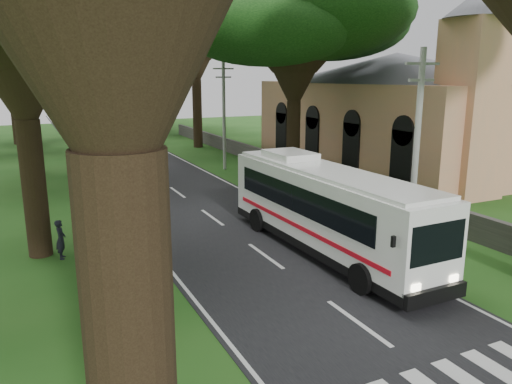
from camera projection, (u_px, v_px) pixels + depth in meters
The scene contains 15 objects.
ground at pixel (405, 358), 12.66m from camera, with size 140.00×140.00×0.00m, color #1F4F16.
road at pixel (157, 178), 34.63m from camera, with size 8.00×120.00×0.04m, color black.
property_wall at pixel (278, 162), 37.37m from camera, with size 0.35×50.00×1.20m, color #383533.
church at pixel (397, 103), 37.91m from camera, with size 14.00×24.00×11.60m.
pole_near at pixel (416, 150), 19.26m from camera, with size 1.60×0.24×8.00m.
pole_mid at pixel (224, 113), 36.84m from camera, with size 1.60×0.24×8.00m.
pole_far at pixel (156, 101), 54.43m from camera, with size 1.60×0.24×8.00m.
tree_l_far at pixel (6, 30), 48.72m from camera, with size 14.76×14.76×14.49m.
tree_r_mida at pixel (295, 14), 31.12m from camera, with size 14.70×14.70×13.87m.
tree_r_midb at pixel (194, 5), 46.14m from camera, with size 13.34×13.34×16.28m.
tree_r_far at pixel (157, 46), 63.02m from camera, with size 13.45×13.45×13.44m.
coach_bus at pixel (325, 208), 19.84m from camera, with size 2.93×11.64×3.42m.
distant_car_a at pixel (89, 148), 43.57m from camera, with size 1.67×4.15×1.41m, color #BCBBC1.
distant_car_c at pixel (106, 123), 65.62m from camera, with size 2.11×5.19×1.51m, color maroon.
pedestrian at pixel (61, 239), 19.32m from camera, with size 0.57×0.37×1.56m, color black.
Camera 1 is at (-8.29, -8.62, 7.02)m, focal length 35.00 mm.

